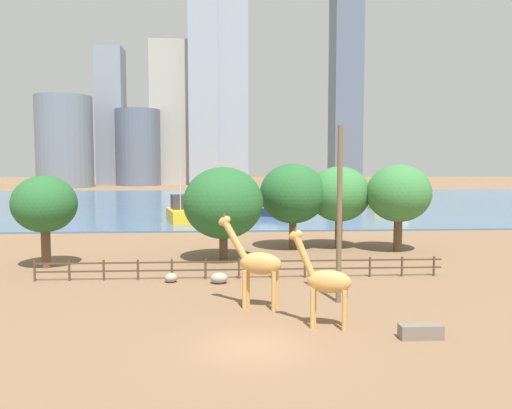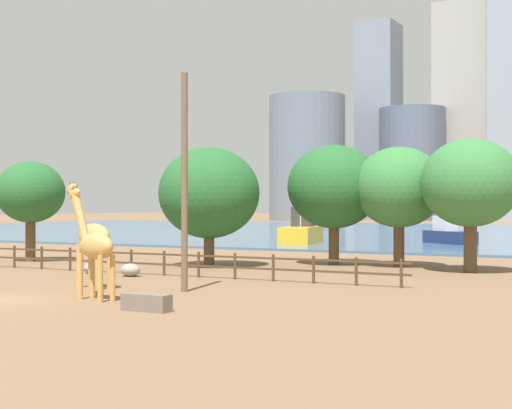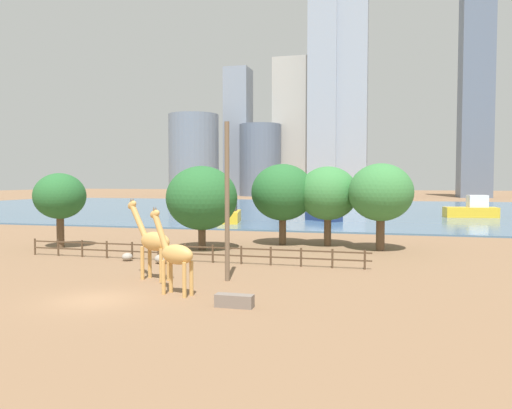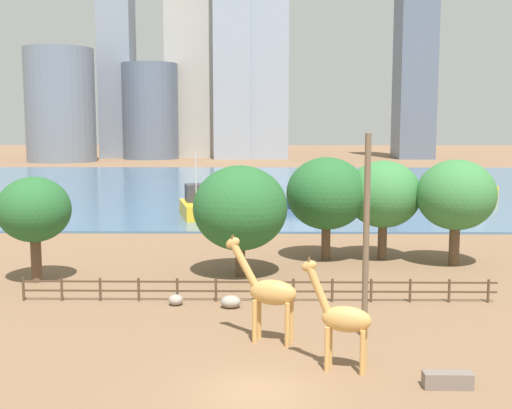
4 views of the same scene
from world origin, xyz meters
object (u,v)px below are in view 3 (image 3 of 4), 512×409
object	(u,v)px
tree_left_small	(328,194)
boat_ferry	(323,215)
tree_right_tall	(381,193)
utility_pole	(227,202)
giraffe_companion	(153,241)
boat_sailboat	(472,210)
boulder_by_pole	(162,259)
tree_center_broad	(202,198)
boulder_near_fence	(127,257)
tree_right_small	(60,197)
boat_tug	(230,214)
tree_left_large	(283,192)
giraffe_tall	(175,254)
feeding_trough	(234,301)

from	to	relation	value
tree_left_small	boat_ferry	size ratio (longest dim) A/B	1.27
tree_right_tall	utility_pole	bearing A→B (deg)	-119.19
giraffe_companion	tree_right_tall	xyz separation A→B (m)	(12.91, 16.03, 2.56)
boat_ferry	boat_sailboat	size ratio (longest dim) A/B	0.69
boulder_by_pole	boat_ferry	xyz separation A→B (m)	(6.64, 37.99, 0.71)
tree_center_broad	tree_left_small	xyz separation A→B (m)	(10.04, 5.17, 0.33)
boulder_near_fence	tree_right_small	bearing A→B (deg)	151.65
tree_center_broad	boat_tug	bearing A→B (deg)	102.58
boulder_by_pole	tree_left_large	world-z (taller)	tree_left_large
giraffe_tall	boat_ferry	xyz separation A→B (m)	(1.78, 46.64, -1.08)
tree_right_small	boat_ferry	size ratio (longest dim) A/B	1.17
giraffe_tall	boat_tug	distance (m)	42.38
giraffe_companion	boulder_near_fence	xyz separation A→B (m)	(-4.98, 5.85, -2.02)
utility_pole	tree_center_broad	xyz separation A→B (m)	(-6.15, 11.92, -0.26)
giraffe_companion	tree_left_large	bearing A→B (deg)	-85.36
giraffe_tall	feeding_trough	world-z (taller)	giraffe_tall
tree_left_large	tree_center_broad	world-z (taller)	tree_left_large
giraffe_companion	utility_pole	size ratio (longest dim) A/B	0.52
boulder_near_fence	utility_pole	bearing A→B (deg)	-28.39
boat_ferry	boulder_near_fence	bearing A→B (deg)	-64.17
utility_pole	boulder_by_pole	xyz separation A→B (m)	(-6.38, 4.60, -4.32)
boulder_near_fence	tree_right_small	distance (m)	11.39
tree_right_small	tree_left_large	bearing A→B (deg)	20.15
feeding_trough	boat_tug	size ratio (longest dim) A/B	0.23
giraffe_companion	boulder_by_pole	distance (m)	6.07
giraffe_companion	boat_ferry	size ratio (longest dim) A/B	0.86
tree_left_small	feeding_trough	bearing A→B (deg)	-94.22
tree_left_large	tree_right_small	distance (m)	19.71
boat_sailboat	boat_tug	world-z (taller)	boat_tug
giraffe_companion	boulder_by_pole	bearing A→B (deg)	-51.75
tree_center_broad	giraffe_tall	bearing A→B (deg)	-73.83
giraffe_companion	boat_ferry	world-z (taller)	giraffe_companion
giraffe_tall	utility_pole	size ratio (longest dim) A/B	0.49
tree_right_small	tree_left_small	bearing A→B (deg)	17.23
giraffe_tall	tree_center_broad	xyz separation A→B (m)	(-4.63, 15.97, 2.27)
giraffe_companion	feeding_trough	size ratio (longest dim) A/B	2.69
giraffe_tall	tree_right_small	xyz separation A→B (m)	(-17.17, 14.14, 2.36)
utility_pole	tree_right_tall	distance (m)	17.46
tree_left_large	tree_right_tall	world-z (taller)	tree_left_large
tree_left_large	tree_left_small	world-z (taller)	tree_left_large
tree_right_tall	tree_left_small	bearing A→B (deg)	158.20
utility_pole	boat_ferry	xyz separation A→B (m)	(0.27, 42.59, -3.62)
feeding_trough	tree_left_large	distance (m)	23.16
utility_pole	boulder_near_fence	bearing A→B (deg)	151.61
tree_right_small	boat_tug	xyz separation A→B (m)	(6.93, 26.97, -3.16)
tree_left_large	tree_center_broad	size ratio (longest dim) A/B	1.04
boulder_by_pole	boat_ferry	size ratio (longest dim) A/B	0.19
tree_center_broad	feeding_trough	bearing A→B (deg)	-64.64
tree_center_broad	tree_right_small	size ratio (longest dim) A/B	1.09
tree_left_small	boulder_by_pole	bearing A→B (deg)	-129.41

